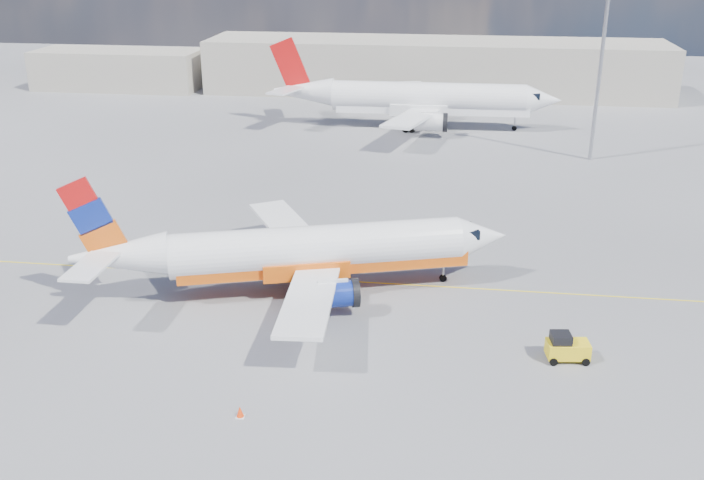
# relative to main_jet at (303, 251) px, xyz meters

# --- Properties ---
(ground) EXTENTS (240.00, 240.00, 0.00)m
(ground) POSITION_rel_main_jet_xyz_m (1.08, -0.86, -3.07)
(ground) COLOR #5C5C61
(ground) RESTS_ON ground
(taxi_line) EXTENTS (70.00, 0.15, 0.01)m
(taxi_line) POSITION_rel_main_jet_xyz_m (1.08, 2.14, -3.07)
(taxi_line) COLOR yellow
(taxi_line) RESTS_ON ground
(terminal_main) EXTENTS (70.00, 14.00, 8.00)m
(terminal_main) POSITION_rel_main_jet_xyz_m (6.08, 74.14, 0.93)
(terminal_main) COLOR #B4AC9B
(terminal_main) RESTS_ON ground
(terminal_annex) EXTENTS (26.00, 10.00, 6.00)m
(terminal_annex) POSITION_rel_main_jet_xyz_m (-43.92, 71.14, -0.07)
(terminal_annex) COLOR #B4AC9B
(terminal_annex) RESTS_ON ground
(main_jet) EXTENTS (30.39, 23.10, 9.22)m
(main_jet) POSITION_rel_main_jet_xyz_m (0.00, 0.00, 0.00)
(main_jet) COLOR white
(main_jet) RESTS_ON ground
(second_jet) EXTENTS (36.77, 29.11, 11.15)m
(second_jet) POSITION_rel_main_jet_xyz_m (5.04, 50.19, 0.65)
(second_jet) COLOR white
(second_jet) RESTS_ON ground
(gse_tug) EXTENTS (2.59, 1.79, 1.74)m
(gse_tug) POSITION_rel_main_jet_xyz_m (17.06, -7.13, -2.25)
(gse_tug) COLOR black
(gse_tug) RESTS_ON ground
(traffic_cone) EXTENTS (0.46, 0.46, 0.64)m
(traffic_cone) POSITION_rel_main_jet_xyz_m (-0.39, -15.42, -2.76)
(traffic_cone) COLOR white
(traffic_cone) RESTS_ON ground
(floodlight_mast) EXTENTS (1.40, 1.40, 19.18)m
(floodlight_mast) POSITION_rel_main_jet_xyz_m (24.78, 37.86, 8.43)
(floodlight_mast) COLOR #9E9EA6
(floodlight_mast) RESTS_ON ground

